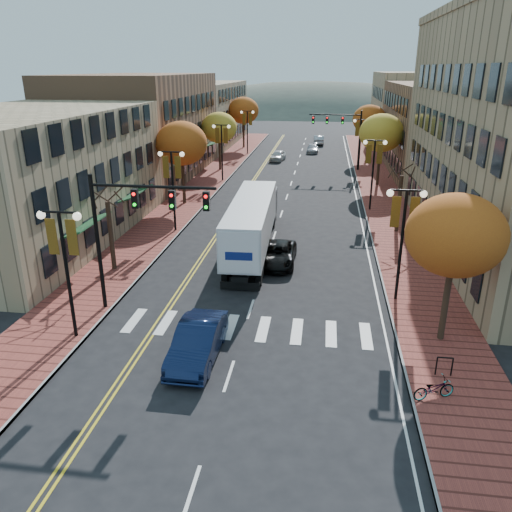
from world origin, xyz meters
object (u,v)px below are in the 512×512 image
(navy_sedan, at_px, (198,342))
(black_suv, at_px, (278,254))
(bicycle, at_px, (434,389))
(semi_truck, at_px, (253,219))

(navy_sedan, bearing_deg, black_suv, 79.03)
(black_suv, xyz_separation_m, bicycle, (7.01, -13.11, -0.07))
(semi_truck, distance_m, bicycle, 18.04)
(semi_truck, height_order, bicycle, semi_truck)
(semi_truck, bearing_deg, navy_sedan, -93.67)
(navy_sedan, height_order, black_suv, navy_sedan)
(black_suv, bearing_deg, semi_truck, 127.80)
(semi_truck, relative_size, navy_sedan, 3.07)
(navy_sedan, relative_size, black_suv, 1.04)
(semi_truck, relative_size, black_suv, 3.18)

